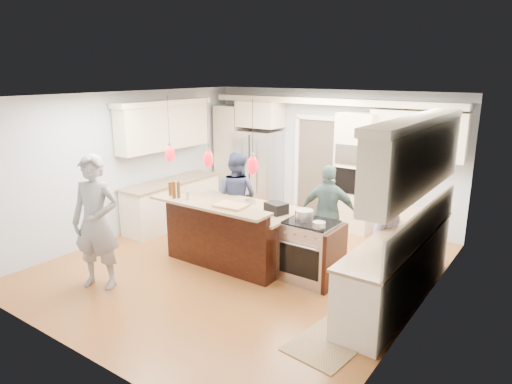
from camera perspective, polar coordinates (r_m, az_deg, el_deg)
ground_plane at (r=7.54m, az=-1.56°, el=-9.04°), size 6.00×6.00×0.00m
room_shell at (r=7.00m, az=-1.66°, el=4.69°), size 5.54×6.04×2.72m
refrigerator at (r=10.17m, az=0.32°, el=2.65°), size 0.90×0.70×1.80m
oven_column at (r=9.05m, az=12.45°, el=2.39°), size 0.72×0.69×2.30m
back_upper_cabinets at (r=9.70m, az=4.65°, el=6.63°), size 5.30×0.61×2.54m
right_counter_run at (r=6.37m, az=18.04°, el=-4.19°), size 0.64×3.10×2.51m
left_cabinets at (r=9.33m, az=-10.73°, el=2.26°), size 0.64×2.30×2.51m
kitchen_island at (r=7.55m, az=-2.75°, el=-5.05°), size 2.10×1.46×1.12m
island_range at (r=6.90m, az=6.98°, el=-7.37°), size 0.82×0.71×0.92m
pendant_lights at (r=6.77m, az=-5.96°, el=4.14°), size 1.75×0.15×1.03m
person_bar_end at (r=6.88m, az=-19.38°, el=-3.61°), size 0.84×0.71×1.95m
person_far_left at (r=8.35m, az=-2.44°, el=-0.61°), size 0.85×0.69×1.66m
person_far_right at (r=7.56m, az=9.04°, el=-2.65°), size 1.01×0.63×1.61m
person_range_side at (r=6.83m, az=16.68°, el=-4.96°), size 0.74×1.12×1.62m
floor_rug at (r=5.65m, az=9.21°, el=-18.01°), size 0.82×1.11×0.01m
water_bottle at (r=7.25m, az=-10.11°, el=0.26°), size 0.08×0.08×0.27m
beer_bottle_a at (r=7.43m, az=-10.69°, el=0.39°), size 0.06×0.06×0.22m
beer_bottle_b at (r=7.25m, az=-10.21°, el=0.27°), size 0.08×0.08×0.27m
beer_bottle_c at (r=7.28m, az=-9.72°, el=0.30°), size 0.07×0.07×0.26m
drink_can at (r=7.17m, az=-8.53°, el=-0.48°), size 0.06×0.06×0.12m
cutting_board at (r=6.72m, az=-3.15°, el=-1.72°), size 0.48×0.36×0.04m
pot_large at (r=6.77m, az=6.03°, el=-2.89°), size 0.27×0.27×0.16m
pot_small at (r=6.48m, az=7.89°, el=-4.10°), size 0.18×0.18×0.09m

